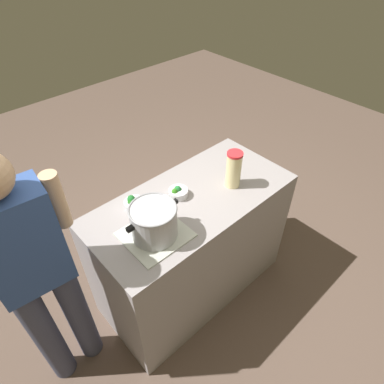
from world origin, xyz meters
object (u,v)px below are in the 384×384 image
Objects in this scene: broccoli_bowl_center at (134,203)px; cooking_pot at (154,221)px; lemonade_pitcher at (234,169)px; person_cook at (38,278)px; broccoli_bowl_front at (178,192)px.

cooking_pot is at bearing 80.13° from broccoli_bowl_center.
person_cook reaches higher than lemonade_pitcher.
cooking_pot is 0.28m from broccoli_bowl_center.
lemonade_pitcher is 1.26m from person_cook.
broccoli_bowl_front is 0.98× the size of broccoli_bowl_center.
cooking_pot reaches higher than broccoli_bowl_front.
broccoli_bowl_front is at bearing -152.19° from cooking_pot.
lemonade_pitcher is 0.15× the size of person_cook.
broccoli_bowl_front is at bearing 178.92° from person_cook.
cooking_pot is 0.20× the size of person_cook.
lemonade_pitcher is 0.38m from broccoli_bowl_front.
lemonade_pitcher is 2.04× the size of broccoli_bowl_front.
person_cook is (0.91, -0.02, -0.04)m from broccoli_bowl_front.
broccoli_bowl_front is 0.07× the size of person_cook.
cooking_pot is at bearing 0.52° from lemonade_pitcher.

